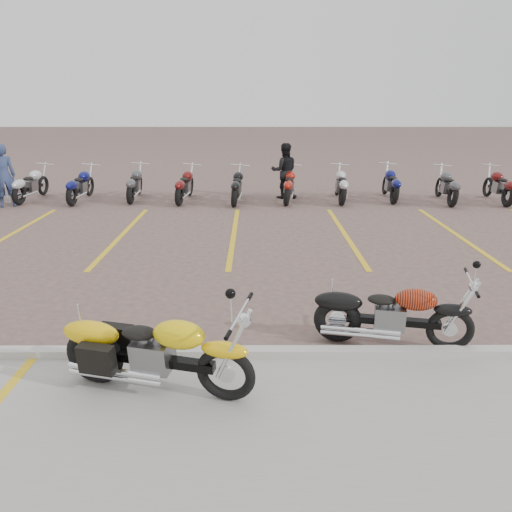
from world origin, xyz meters
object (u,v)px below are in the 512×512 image
at_px(flame_cruiser, 389,317).
at_px(person_a, 3,176).
at_px(person_b, 284,171).
at_px(bollard, 5,187).
at_px(yellow_cruiser, 154,354).

distance_m(flame_cruiser, person_a, 12.85).
bearing_deg(flame_cruiser, person_a, 147.77).
distance_m(person_b, bollard, 8.81).
relative_size(flame_cruiser, person_a, 1.08).
bearing_deg(bollard, person_b, 4.93).
bearing_deg(bollard, yellow_cruiser, -57.74).
bearing_deg(flame_cruiser, yellow_cruiser, -148.23).
relative_size(person_a, bollard, 1.89).
relative_size(flame_cruiser, bollard, 2.04).
height_order(yellow_cruiser, bollard, bollard).
height_order(person_a, person_b, person_a).
bearing_deg(flame_cruiser, person_b, 106.04).
bearing_deg(yellow_cruiser, person_b, 94.13).
distance_m(person_a, bollard, 0.83).
xyz_separation_m(flame_cruiser, person_b, (-0.80, 10.28, 0.47)).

